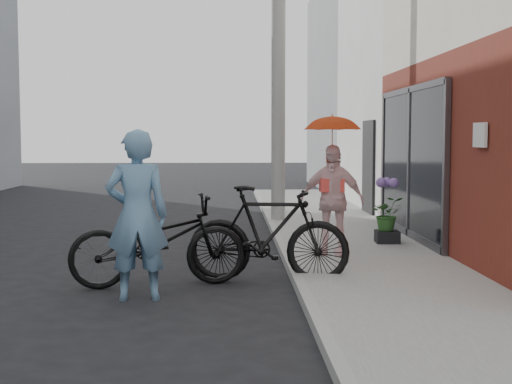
{
  "coord_description": "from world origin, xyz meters",
  "views": [
    {
      "loc": [
        0.13,
        -8.35,
        1.81
      ],
      "look_at": [
        0.46,
        0.62,
        1.1
      ],
      "focal_mm": 50.0,
      "sensor_mm": 36.0,
      "label": 1
    }
  ],
  "objects": [
    {
      "name": "east_building_far",
      "position": [
        7.2,
        16.0,
        3.5
      ],
      "size": [
        8.0,
        8.0,
        7.0
      ],
      "primitive_type": "cube",
      "color": "gray",
      "rests_on": "ground"
    },
    {
      "name": "parasol",
      "position": [
        1.57,
        1.67,
        2.03
      ],
      "size": [
        0.78,
        0.78,
        0.69
      ],
      "primitive_type": "imported",
      "color": "#DF4B1A",
      "rests_on": "kimono_woman"
    },
    {
      "name": "potted_plant",
      "position": [
        2.61,
        2.75,
        0.58
      ],
      "size": [
        0.49,
        0.43,
        0.55
      ],
      "primitive_type": "imported",
      "color": "#2A5A24",
      "rests_on": "planter"
    },
    {
      "name": "ground",
      "position": [
        0.0,
        0.0,
        0.0
      ],
      "size": [
        80.0,
        80.0,
        0.0
      ],
      "primitive_type": "plane",
      "color": "black",
      "rests_on": "ground"
    },
    {
      "name": "planter",
      "position": [
        2.61,
        2.75,
        0.22
      ],
      "size": [
        0.38,
        0.38,
        0.19
      ],
      "primitive_type": "cube",
      "rotation": [
        0.0,
        0.0,
        -0.04
      ],
      "color": "black",
      "rests_on": "sidewalk"
    },
    {
      "name": "bike_left",
      "position": [
        -0.74,
        0.15,
        0.55
      ],
      "size": [
        2.21,
        1.13,
        1.11
      ],
      "primitive_type": "imported",
      "rotation": [
        0.0,
        0.0,
        1.76
      ],
      "color": "black",
      "rests_on": "ground"
    },
    {
      "name": "utility_pole",
      "position": [
        1.1,
        6.0,
        3.5
      ],
      "size": [
        0.28,
        0.28,
        7.0
      ],
      "primitive_type": "cylinder",
      "color": "#9E9E99",
      "rests_on": "ground"
    },
    {
      "name": "kimono_woman",
      "position": [
        1.57,
        1.67,
        0.9
      ],
      "size": [
        0.99,
        0.67,
        1.57
      ],
      "primitive_type": "imported",
      "rotation": [
        0.0,
        0.0,
        -0.34
      ],
      "color": "#FFD5D6",
      "rests_on": "sidewalk"
    },
    {
      "name": "sidewalk",
      "position": [
        2.1,
        2.0,
        0.06
      ],
      "size": [
        2.2,
        24.0,
        0.12
      ],
      "primitive_type": "cube",
      "color": "gray",
      "rests_on": "ground"
    },
    {
      "name": "curb",
      "position": [
        0.94,
        2.0,
        0.06
      ],
      "size": [
        0.12,
        24.0,
        0.12
      ],
      "primitive_type": "cube",
      "color": "#9E9E99",
      "rests_on": "ground"
    },
    {
      "name": "bike_right",
      "position": [
        0.6,
        0.36,
        0.6
      ],
      "size": [
        2.06,
        0.85,
        1.2
      ],
      "primitive_type": "imported",
      "rotation": [
        0.0,
        0.0,
        1.42
      ],
      "color": "black",
      "rests_on": "ground"
    },
    {
      "name": "officer",
      "position": [
        -0.89,
        -0.54,
        0.94
      ],
      "size": [
        0.73,
        0.52,
        1.88
      ],
      "primitive_type": "imported",
      "rotation": [
        0.0,
        0.0,
        3.25
      ],
      "color": "#6795B8",
      "rests_on": "ground"
    }
  ]
}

